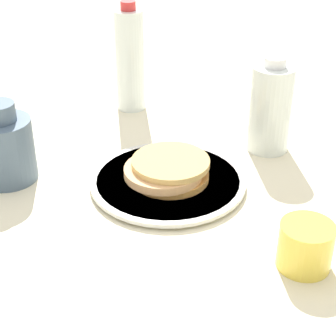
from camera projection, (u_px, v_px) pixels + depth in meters
ground_plane at (181, 194)px, 0.93m from camera, size 4.00×4.00×0.00m
plate at (168, 181)px, 0.95m from camera, size 0.26×0.26×0.01m
pancake_stack at (168, 170)px, 0.94m from camera, size 0.14×0.14×0.04m
juice_glass at (305, 246)px, 0.76m from camera, size 0.07×0.07×0.07m
cream_jug at (5, 147)px, 0.95m from camera, size 0.10×0.10×0.14m
water_bottle_near at (271, 108)px, 1.03m from camera, size 0.08×0.08×0.18m
water_bottle_far at (130, 60)px, 1.18m from camera, size 0.06×0.06×0.23m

